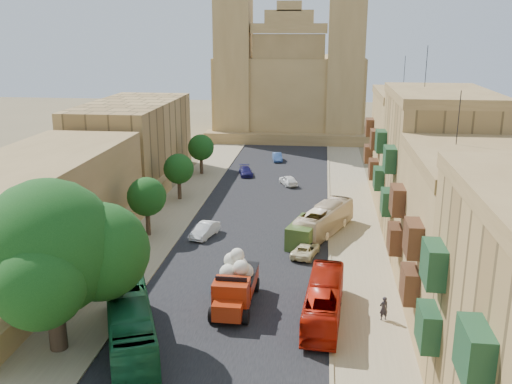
% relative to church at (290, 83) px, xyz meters
% --- Properties ---
extents(road_surface, '(14.00, 140.00, 0.01)m').
position_rel_church_xyz_m(road_surface, '(0.00, -48.61, -9.51)').
color(road_surface, black).
rests_on(road_surface, ground).
extents(sidewalk_east, '(5.00, 140.00, 0.01)m').
position_rel_church_xyz_m(sidewalk_east, '(9.50, -48.61, -9.51)').
color(sidewalk_east, '#8F7E5D').
rests_on(sidewalk_east, ground).
extents(sidewalk_west, '(5.00, 140.00, 0.01)m').
position_rel_church_xyz_m(sidewalk_west, '(-9.50, -48.61, -9.51)').
color(sidewalk_west, '#8F7E5D').
rests_on(sidewalk_west, ground).
extents(kerb_east, '(0.25, 140.00, 0.12)m').
position_rel_church_xyz_m(kerb_east, '(7.00, -48.61, -9.46)').
color(kerb_east, '#8F7E5D').
rests_on(kerb_east, ground).
extents(kerb_west, '(0.25, 140.00, 0.12)m').
position_rel_church_xyz_m(kerb_west, '(-7.00, -48.61, -9.46)').
color(kerb_west, '#8F7E5D').
rests_on(kerb_west, ground).
extents(townhouse_b, '(9.00, 14.00, 14.90)m').
position_rel_church_xyz_m(townhouse_b, '(15.95, -67.61, -3.86)').
color(townhouse_b, olive).
rests_on(townhouse_b, ground).
extents(townhouse_c, '(9.00, 14.00, 17.40)m').
position_rel_church_xyz_m(townhouse_c, '(15.95, -53.61, -2.61)').
color(townhouse_c, '#A3804A').
rests_on(townhouse_c, ground).
extents(townhouse_d, '(9.00, 14.00, 15.90)m').
position_rel_church_xyz_m(townhouse_d, '(15.95, -39.61, -3.36)').
color(townhouse_d, olive).
rests_on(townhouse_d, ground).
extents(west_wall, '(1.00, 40.00, 1.80)m').
position_rel_church_xyz_m(west_wall, '(-12.50, -58.61, -8.62)').
color(west_wall, olive).
rests_on(west_wall, ground).
extents(west_building_low, '(10.00, 28.00, 8.40)m').
position_rel_church_xyz_m(west_building_low, '(-18.00, -60.61, -5.32)').
color(west_building_low, olive).
rests_on(west_building_low, ground).
extents(west_building_mid, '(10.00, 22.00, 10.00)m').
position_rel_church_xyz_m(west_building_mid, '(-18.00, -34.61, -4.52)').
color(west_building_mid, '#A3804A').
rests_on(west_building_mid, ground).
extents(church, '(28.00, 22.50, 36.30)m').
position_rel_church_xyz_m(church, '(0.00, 0.00, 0.00)').
color(church, olive).
rests_on(church, ground).
extents(ficus_tree, '(10.63, 9.78, 10.63)m').
position_rel_church_xyz_m(ficus_tree, '(-9.41, -74.61, -3.23)').
color(ficus_tree, '#36271B').
rests_on(ficus_tree, ground).
extents(street_tree_a, '(2.76, 2.76, 4.24)m').
position_rel_church_xyz_m(street_tree_a, '(-10.00, -66.61, -6.68)').
color(street_tree_a, '#36271B').
rests_on(street_tree_a, ground).
extents(street_tree_b, '(3.65, 3.65, 5.61)m').
position_rel_church_xyz_m(street_tree_b, '(-10.00, -54.61, -5.76)').
color(street_tree_b, '#36271B').
rests_on(street_tree_b, ground).
extents(street_tree_c, '(3.43, 3.43, 5.28)m').
position_rel_church_xyz_m(street_tree_c, '(-10.00, -42.61, -5.98)').
color(street_tree_c, '#36271B').
rests_on(street_tree_c, ground).
extents(street_tree_d, '(3.48, 3.48, 5.35)m').
position_rel_church_xyz_m(street_tree_d, '(-10.00, -30.61, -5.93)').
color(street_tree_d, '#36271B').
rests_on(street_tree_d, ground).
extents(red_truck, '(2.77, 6.75, 3.91)m').
position_rel_church_xyz_m(red_truck, '(0.33, -67.81, -7.80)').
color(red_truck, '#99260B').
rests_on(red_truck, ground).
extents(olive_pickup, '(3.47, 5.47, 2.09)m').
position_rel_church_xyz_m(olive_pickup, '(4.78, -55.17, -8.49)').
color(olive_pickup, '#38501E').
rests_on(olive_pickup, ground).
extents(bus_green_north, '(6.53, 11.12, 3.05)m').
position_rel_church_xyz_m(bus_green_north, '(-5.30, -73.63, -7.99)').
color(bus_green_north, '#16562E').
rests_on(bus_green_north, ground).
extents(bus_red_east, '(2.87, 9.55, 2.62)m').
position_rel_church_xyz_m(bus_red_east, '(6.50, -69.01, -8.20)').
color(bus_red_east, '#A71607').
rests_on(bus_red_east, ground).
extents(bus_cream_east, '(5.83, 9.76, 2.69)m').
position_rel_church_xyz_m(bus_cream_east, '(6.50, -52.08, -8.17)').
color(bus_cream_east, beige).
rests_on(bus_cream_east, ground).
extents(car_blue_a, '(1.58, 3.28, 1.08)m').
position_rel_church_xyz_m(car_blue_a, '(-1.00, -65.11, -8.98)').
color(car_blue_a, '#3759A0').
rests_on(car_blue_a, ground).
extents(car_white_a, '(2.37, 4.18, 1.30)m').
position_rel_church_xyz_m(car_white_a, '(-4.59, -54.42, -8.86)').
color(car_white_a, silver).
rests_on(car_white_a, ground).
extents(car_cream, '(2.73, 4.29, 1.10)m').
position_rel_church_xyz_m(car_cream, '(4.94, -58.04, -8.96)').
color(car_cream, beige).
rests_on(car_cream, ground).
extents(car_dkblue, '(2.46, 4.17, 1.13)m').
position_rel_church_xyz_m(car_dkblue, '(-3.96, -30.87, -8.95)').
color(car_dkblue, '#17154E').
rests_on(car_dkblue, ground).
extents(car_white_b, '(2.82, 3.93, 1.24)m').
position_rel_church_xyz_m(car_white_b, '(1.98, -35.09, -8.89)').
color(car_white_b, white).
rests_on(car_white_b, ground).
extents(car_blue_b, '(1.85, 3.76, 1.19)m').
position_rel_church_xyz_m(car_blue_b, '(-0.50, -21.72, -8.92)').
color(car_blue_b, '#365796').
rests_on(car_blue_b, ground).
extents(pedestrian_a, '(0.73, 0.61, 1.69)m').
position_rel_church_xyz_m(pedestrian_a, '(10.49, -68.69, -8.67)').
color(pedestrian_a, '#262227').
rests_on(pedestrian_a, ground).
extents(pedestrian_c, '(0.66, 1.11, 1.77)m').
position_rel_church_xyz_m(pedestrian_c, '(7.50, -68.22, -8.63)').
color(pedestrian_c, '#303136').
rests_on(pedestrian_c, ground).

